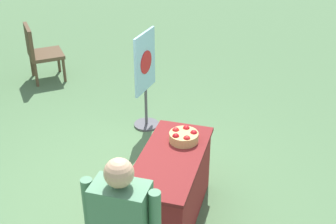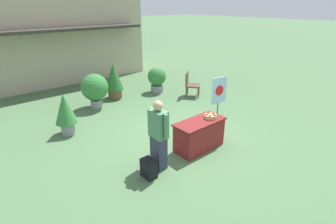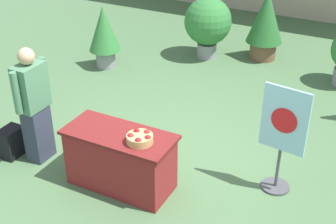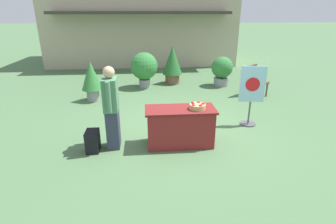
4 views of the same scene
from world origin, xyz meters
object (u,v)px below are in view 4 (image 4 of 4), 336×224
Objects in this scene: backpack at (93,141)px; poster_board at (251,94)px; apple_basket at (198,106)px; potted_plant_far_right at (144,67)px; potted_plant_near_right at (91,78)px; person_visitor at (112,108)px; patio_chair at (254,79)px; potted_plant_far_left at (222,70)px; display_table at (180,127)px; potted_plant_near_left at (172,63)px.

poster_board reaches higher than backpack.
potted_plant_far_right is at bearing 103.08° from apple_basket.
potted_plant_near_right is (-4.03, 2.16, -0.07)m from poster_board.
potted_plant_near_right is at bearing -110.27° from poster_board.
person_visitor reaches higher than patio_chair.
backpack is at bearing -80.10° from potted_plant_near_right.
apple_basket is at bearing -49.79° from potted_plant_near_right.
person_visitor is at bearing -98.13° from potted_plant_far_right.
potted_plant_far_left is 4.56m from potted_plant_near_right.
potted_plant_near_left is at bearing 85.99° from display_table.
potted_plant_near_right is at bearing 130.21° from apple_basket.
potted_plant_far_right is (-3.47, 1.30, 0.19)m from patio_chair.
potted_plant_far_right reaches higher than backpack.
potted_plant_far_left is at bearing 64.47° from display_table.
display_table is at bearing 4.41° from backpack.
potted_plant_far_right is (1.56, 1.36, 0.03)m from potted_plant_near_right.
poster_board is at bearing 32.15° from apple_basket.
poster_board is (3.48, 0.98, 0.56)m from backpack.
display_table is at bearing -94.01° from potted_plant_near_left.
apple_basket is 4.55m from potted_plant_far_right.
potted_plant_far_right is at bearing -155.70° from potted_plant_near_left.
patio_chair is 0.80× the size of potted_plant_near_right.
potted_plant_near_right is (-0.94, 3.00, -0.12)m from person_visitor.
patio_chair is at bearing 163.62° from poster_board.
person_visitor is at bearing -72.62° from potted_plant_near_right.
patio_chair is 0.79× the size of potted_plant_far_right.
apple_basket is 0.19× the size of person_visitor.
backpack is 0.30× the size of potted_plant_near_left.
display_table reaches higher than backpack.
potted_plant_far_right is (-2.79, 0.01, 0.14)m from potted_plant_far_left.
potted_plant_near_left is at bearing 24.30° from potted_plant_far_right.
backpack is 0.34× the size of potted_plant_far_right.
poster_board reaches higher than potted_plant_near_left.
potted_plant_far_right is (1.02, 4.50, 0.52)m from backpack.
potted_plant_far_left is at bearing -15.27° from potted_plant_near_left.
potted_plant_far_left reaches higher than apple_basket.
potted_plant_near_right is at bearing 99.90° from backpack.
backpack is 0.34× the size of potted_plant_near_right.
poster_board is 1.02× the size of potted_plant_near_left.
display_table is 0.85× the size of person_visitor.
person_visitor is 4.41m from potted_plant_far_right.
apple_basket is at bearing -49.93° from poster_board.
potted_plant_far_right is at bearing 82.21° from person_visitor.
patio_chair is (2.77, 3.08, 0.15)m from display_table.
backpack is 0.40× the size of potted_plant_far_left.
apple_basket is at bearing 2.13° from backpack.
patio_chair reaches higher than display_table.
display_table is 3.78m from potted_plant_near_right.
person_visitor is at bearing -91.92° from patio_chair.
backpack is 0.30× the size of poster_board.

